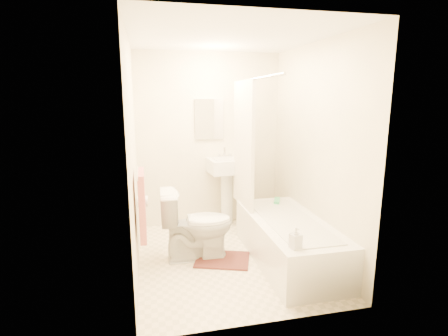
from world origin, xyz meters
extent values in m
plane|color=beige|center=(0.00, 0.00, 0.00)|extent=(2.40, 2.40, 0.00)
plane|color=white|center=(0.00, 0.00, 2.40)|extent=(2.40, 2.40, 0.00)
cube|color=beige|center=(0.00, 1.20, 1.20)|extent=(2.00, 0.02, 2.40)
cube|color=beige|center=(-1.00, 0.00, 1.20)|extent=(0.02, 2.40, 2.40)
cube|color=beige|center=(1.00, 0.00, 1.20)|extent=(0.02, 2.40, 2.40)
cube|color=white|center=(0.00, 1.18, 1.50)|extent=(0.40, 0.03, 0.55)
cylinder|color=silver|center=(0.30, 0.10, 2.00)|extent=(0.03, 1.70, 0.03)
cube|color=silver|center=(0.30, 0.50, 1.22)|extent=(0.04, 0.80, 1.55)
cylinder|color=silver|center=(-0.96, -0.25, 1.10)|extent=(0.02, 0.60, 0.02)
cube|color=#CC7266|center=(-0.93, -0.25, 0.78)|extent=(0.06, 0.45, 0.66)
cylinder|color=white|center=(-0.93, 0.12, 0.70)|extent=(0.11, 0.12, 0.12)
imported|color=silver|center=(-0.35, 0.10, 0.40)|extent=(0.82, 0.48, 0.79)
cube|color=#4C2622|center=(-0.08, -0.05, 0.01)|extent=(0.70, 0.61, 0.02)
imported|color=white|center=(0.40, -0.89, 0.57)|extent=(0.11, 0.11, 0.20)
cube|color=#44BC6F|center=(0.74, 0.44, 0.50)|extent=(0.15, 0.23, 0.04)
camera|label=1|loc=(-0.87, -3.60, 1.82)|focal=28.00mm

